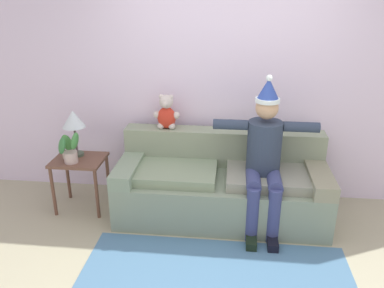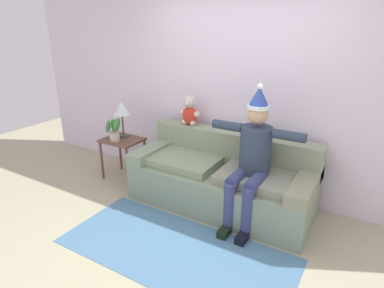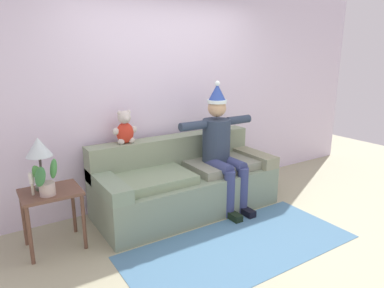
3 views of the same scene
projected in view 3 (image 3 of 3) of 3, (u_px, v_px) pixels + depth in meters
ground_plane at (239, 246)px, 3.42m from camera, size 10.00×10.00×0.00m
back_wall at (163, 94)px, 4.33m from camera, size 7.00×0.10×2.70m
couch at (185, 182)px, 4.16m from camera, size 2.16×0.89×0.86m
person_seated at (221, 145)px, 4.13m from camera, size 1.02×0.77×1.54m
teddy_bear at (125, 129)px, 3.88m from camera, size 0.29×0.17×0.38m
side_table at (51, 201)px, 3.28m from camera, size 0.54×0.44×0.59m
table_lamp at (39, 150)px, 3.20m from camera, size 0.24×0.24×0.51m
potted_plant at (45, 180)px, 3.11m from camera, size 0.26×0.24×0.35m
candle_tall at (32, 181)px, 3.12m from camera, size 0.04×0.04×0.21m
area_rug at (240, 246)px, 3.40m from camera, size 2.32×1.05×0.01m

